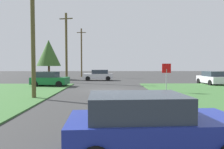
# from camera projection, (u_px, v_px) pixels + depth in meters

# --- Properties ---
(ground_plane) EXTENTS (120.00, 120.00, 0.00)m
(ground_plane) POSITION_uv_depth(u_px,v_px,m) (106.00, 90.00, 19.53)
(ground_plane) COLOR #373737
(lane_stripe_center) EXTENTS (0.20, 14.00, 0.01)m
(lane_stripe_center) POSITION_uv_depth(u_px,v_px,m) (104.00, 108.00, 11.54)
(lane_stripe_center) COLOR yellow
(lane_stripe_center) RESTS_ON ground
(stop_sign) EXTENTS (0.78, 0.14, 2.48)m
(stop_sign) POSITION_uv_depth(u_px,v_px,m) (166.00, 72.00, 17.56)
(stop_sign) COLOR #9EA0A8
(stop_sign) RESTS_ON ground
(car_on_crossroad) EXTENTS (2.26, 4.09, 1.62)m
(car_on_crossroad) POSITION_uv_depth(u_px,v_px,m) (212.00, 78.00, 24.74)
(car_on_crossroad) COLOR silver
(car_on_crossroad) RESTS_ON ground
(car_approaching_junction) EXTENTS (4.49, 2.07, 1.62)m
(car_approaching_junction) POSITION_uv_depth(u_px,v_px,m) (99.00, 75.00, 31.84)
(car_approaching_junction) COLOR silver
(car_approaching_junction) RESTS_ON ground
(car_behind_on_main_road) EXTENTS (4.50, 2.32, 1.62)m
(car_behind_on_main_road) POSITION_uv_depth(u_px,v_px,m) (149.00, 125.00, 5.41)
(car_behind_on_main_road) COLOR navy
(car_behind_on_main_road) RESTS_ON ground
(parked_car_near_building) EXTENTS (4.06, 2.42, 1.62)m
(parked_car_near_building) POSITION_uv_depth(u_px,v_px,m) (49.00, 79.00, 22.84)
(parked_car_near_building) COLOR #196B33
(parked_car_near_building) RESTS_ON ground
(utility_pole_near) EXTENTS (1.80, 0.29, 9.16)m
(utility_pole_near) POSITION_uv_depth(u_px,v_px,m) (33.00, 31.00, 14.40)
(utility_pole_near) COLOR brown
(utility_pole_near) RESTS_ON ground
(utility_pole_mid) EXTENTS (1.79, 0.49, 9.21)m
(utility_pole_mid) POSITION_uv_depth(u_px,v_px,m) (66.00, 47.00, 27.62)
(utility_pole_mid) COLOR #4F4326
(utility_pole_mid) RESTS_ON ground
(utility_pole_far) EXTENTS (1.80, 0.28, 9.45)m
(utility_pole_far) POSITION_uv_depth(u_px,v_px,m) (81.00, 52.00, 40.84)
(utility_pole_far) COLOR #4F3F23
(utility_pole_far) RESTS_ON ground
(oak_tree_left) EXTENTS (3.89, 3.89, 6.47)m
(oak_tree_left) POSITION_uv_depth(u_px,v_px,m) (49.00, 53.00, 34.02)
(oak_tree_left) COLOR brown
(oak_tree_left) RESTS_ON ground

